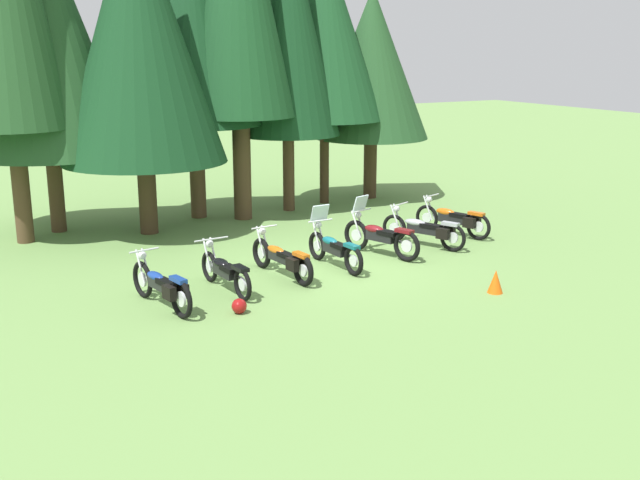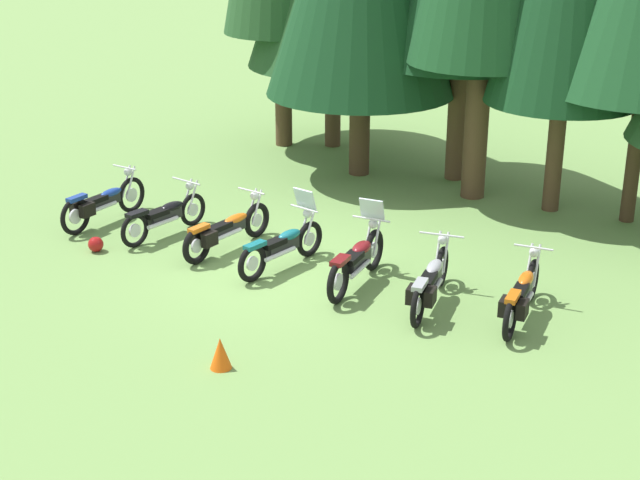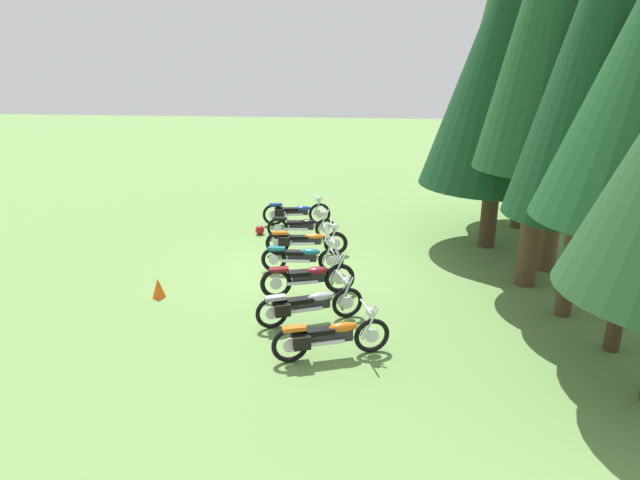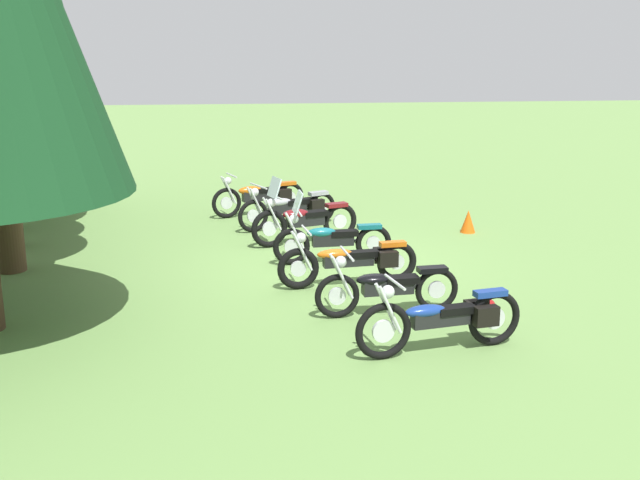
% 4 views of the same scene
% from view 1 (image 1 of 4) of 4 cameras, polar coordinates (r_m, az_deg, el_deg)
% --- Properties ---
extents(ground_plane, '(80.00, 80.00, 0.00)m').
position_cam_1_polar(ground_plane, '(17.64, 0.90, -2.01)').
color(ground_plane, '#6B934C').
extents(motorcycle_0, '(0.76, 2.30, 1.03)m').
position_cam_1_polar(motorcycle_0, '(15.11, -11.57, -3.33)').
color(motorcycle_0, black).
rests_on(motorcycle_0, ground_plane).
extents(motorcycle_1, '(0.77, 2.19, 0.99)m').
position_cam_1_polar(motorcycle_1, '(15.97, -7.02, -2.26)').
color(motorcycle_1, black).
rests_on(motorcycle_1, ground_plane).
extents(motorcycle_2, '(0.70, 2.38, 1.00)m').
position_cam_1_polar(motorcycle_2, '(16.79, -2.76, -1.37)').
color(motorcycle_2, black).
rests_on(motorcycle_2, ground_plane).
extents(motorcycle_3, '(0.64, 2.21, 1.35)m').
position_cam_1_polar(motorcycle_3, '(17.52, 1.04, -0.60)').
color(motorcycle_3, black).
rests_on(motorcycle_3, ground_plane).
extents(motorcycle_4, '(0.94, 2.23, 1.39)m').
position_cam_1_polar(motorcycle_4, '(18.54, 4.46, 0.29)').
color(motorcycle_4, black).
rests_on(motorcycle_4, ground_plane).
extents(motorcycle_5, '(1.16, 2.23, 1.00)m').
position_cam_1_polar(motorcycle_5, '(19.48, 7.75, 0.78)').
color(motorcycle_5, black).
rests_on(motorcycle_5, ground_plane).
extents(motorcycle_6, '(0.97, 2.21, 1.01)m').
position_cam_1_polar(motorcycle_6, '(20.74, 9.85, 1.54)').
color(motorcycle_6, black).
rests_on(motorcycle_6, ground_plane).
extents(pine_tree_1, '(4.30, 4.30, 8.52)m').
position_cam_1_polar(pine_tree_1, '(21.62, -19.83, 14.41)').
color(pine_tree_1, '#4C3823').
rests_on(pine_tree_1, ground_plane).
extents(pine_tree_2, '(4.31, 4.31, 8.52)m').
position_cam_1_polar(pine_tree_2, '(20.74, -13.26, 14.64)').
color(pine_tree_2, '#42301E').
rests_on(pine_tree_2, ground_plane).
extents(pine_tree_3, '(3.89, 3.89, 7.93)m').
position_cam_1_polar(pine_tree_3, '(22.49, -9.45, 14.97)').
color(pine_tree_3, brown).
rests_on(pine_tree_3, ground_plane).
extents(pine_tree_5, '(3.11, 3.11, 8.70)m').
position_cam_1_polar(pine_tree_5, '(23.20, -2.44, 15.59)').
color(pine_tree_5, '#4C3823').
rests_on(pine_tree_5, ground_plane).
extents(pine_tree_6, '(3.70, 3.70, 7.96)m').
position_cam_1_polar(pine_tree_6, '(24.31, 0.34, 15.10)').
color(pine_tree_6, '#42301E').
rests_on(pine_tree_6, ground_plane).
extents(pine_tree_7, '(3.69, 3.69, 6.69)m').
position_cam_1_polar(pine_tree_7, '(25.22, 3.85, 12.82)').
color(pine_tree_7, '#42301E').
rests_on(pine_tree_7, ground_plane).
extents(traffic_cone, '(0.32, 0.32, 0.48)m').
position_cam_1_polar(traffic_cone, '(16.17, 12.84, -3.01)').
color(traffic_cone, '#EA590F').
rests_on(traffic_cone, ground_plane).
extents(dropped_helmet, '(0.29, 0.29, 0.29)m').
position_cam_1_polar(dropped_helmet, '(14.69, -5.99, -4.88)').
color(dropped_helmet, maroon).
rests_on(dropped_helmet, ground_plane).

